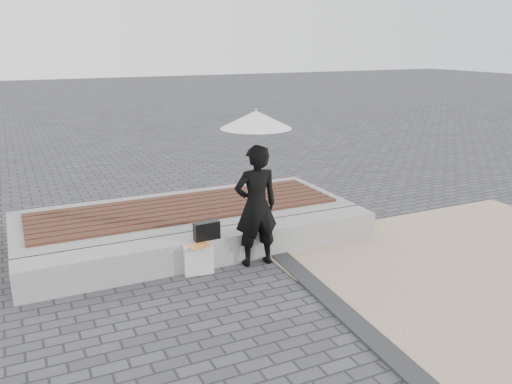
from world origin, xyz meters
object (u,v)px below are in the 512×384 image
(seating_ledge, at_px, (214,247))
(parasol, at_px, (256,120))
(canvas_tote, at_px, (198,259))
(handbag, at_px, (207,231))
(woman, at_px, (256,206))

(seating_ledge, height_order, parasol, parasol)
(parasol, relative_size, canvas_tote, 2.93)
(parasol, distance_m, canvas_tote, 1.92)
(handbag, relative_size, canvas_tote, 0.86)
(woman, distance_m, canvas_tote, 1.01)
(seating_ledge, relative_size, handbag, 14.80)
(canvas_tote, bearing_deg, woman, 4.34)
(woman, relative_size, canvas_tote, 4.13)
(woman, distance_m, handbag, 0.71)
(canvas_tote, bearing_deg, seating_ledge, 47.69)
(seating_ledge, bearing_deg, woman, -33.38)
(handbag, bearing_deg, canvas_tote, -149.35)
(woman, height_order, handbag, woman)
(seating_ledge, height_order, canvas_tote, seating_ledge)
(seating_ledge, height_order, woman, woman)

